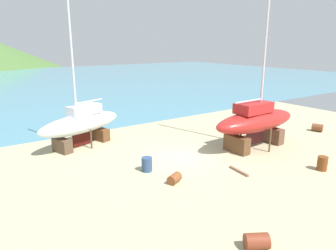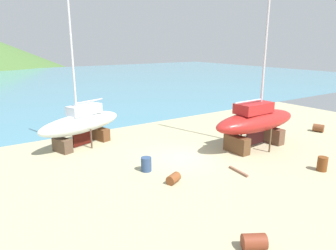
{
  "view_description": "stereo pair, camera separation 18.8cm",
  "coord_description": "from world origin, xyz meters",
  "px_view_note": "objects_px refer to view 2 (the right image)",
  "views": [
    {
      "loc": [
        -11.8,
        -15.24,
        7.37
      ],
      "look_at": [
        0.48,
        2.52,
        1.63
      ],
      "focal_mm": 32.85,
      "sensor_mm": 36.0,
      "label": 1
    },
    {
      "loc": [
        -11.65,
        -15.34,
        7.37
      ],
      "look_at": [
        0.48,
        2.52,
        1.63
      ],
      "focal_mm": 32.85,
      "sensor_mm": 36.0,
      "label": 2
    }
  ],
  "objects_px": {
    "sailboat_mid_port": "(82,123)",
    "barrel_blue_faded": "(146,164)",
    "sailboat_large_starboard": "(256,121)",
    "barrel_ochre": "(322,164)",
    "barrel_tipped_left": "(254,242)",
    "barrel_by_slipway": "(173,178)",
    "worker": "(243,119)",
    "barrel_rust_mid": "(318,128)"
  },
  "relations": [
    {
      "from": "barrel_tipped_left",
      "to": "barrel_blue_faded",
      "type": "height_order",
      "value": "barrel_blue_faded"
    },
    {
      "from": "barrel_rust_mid",
      "to": "worker",
      "type": "bearing_deg",
      "value": 134.7
    },
    {
      "from": "barrel_tipped_left",
      "to": "barrel_by_slipway",
      "type": "xyz_separation_m",
      "value": [
        0.75,
        6.23,
        -0.04
      ]
    },
    {
      "from": "sailboat_mid_port",
      "to": "barrel_blue_faded",
      "type": "height_order",
      "value": "sailboat_mid_port"
    },
    {
      "from": "worker",
      "to": "barrel_ochre",
      "type": "xyz_separation_m",
      "value": [
        -3.4,
        -9.37,
        -0.43
      ]
    },
    {
      "from": "sailboat_large_starboard",
      "to": "barrel_blue_faded",
      "type": "distance_m",
      "value": 8.91
    },
    {
      "from": "barrel_ochre",
      "to": "barrel_tipped_left",
      "type": "bearing_deg",
      "value": -163.89
    },
    {
      "from": "barrel_by_slipway",
      "to": "barrel_blue_faded",
      "type": "height_order",
      "value": "barrel_blue_faded"
    },
    {
      "from": "worker",
      "to": "barrel_ochre",
      "type": "distance_m",
      "value": 9.97
    },
    {
      "from": "barrel_by_slipway",
      "to": "sailboat_large_starboard",
      "type": "bearing_deg",
      "value": 10.61
    },
    {
      "from": "sailboat_large_starboard",
      "to": "barrel_ochre",
      "type": "xyz_separation_m",
      "value": [
        -0.04,
        -5.18,
        -1.55
      ]
    },
    {
      "from": "worker",
      "to": "barrel_tipped_left",
      "type": "height_order",
      "value": "worker"
    },
    {
      "from": "barrel_blue_faded",
      "to": "sailboat_mid_port",
      "type": "bearing_deg",
      "value": 102.53
    },
    {
      "from": "sailboat_mid_port",
      "to": "barrel_tipped_left",
      "type": "height_order",
      "value": "sailboat_mid_port"
    },
    {
      "from": "barrel_by_slipway",
      "to": "barrel_blue_faded",
      "type": "xyz_separation_m",
      "value": [
        -0.4,
        2.25,
        0.17
      ]
    },
    {
      "from": "barrel_ochre",
      "to": "barrel_tipped_left",
      "type": "xyz_separation_m",
      "value": [
        -9.06,
        -2.62,
        -0.13
      ]
    },
    {
      "from": "barrel_rust_mid",
      "to": "barrel_by_slipway",
      "type": "bearing_deg",
      "value": -175.61
    },
    {
      "from": "worker",
      "to": "barrel_rust_mid",
      "type": "bearing_deg",
      "value": 19.19
    },
    {
      "from": "barrel_ochre",
      "to": "barrel_by_slipway",
      "type": "relative_size",
      "value": 1.08
    },
    {
      "from": "sailboat_large_starboard",
      "to": "barrel_rust_mid",
      "type": "height_order",
      "value": "sailboat_large_starboard"
    },
    {
      "from": "sailboat_mid_port",
      "to": "barrel_rust_mid",
      "type": "xyz_separation_m",
      "value": [
        18.07,
        -7.77,
        -1.4
      ]
    },
    {
      "from": "worker",
      "to": "barrel_tipped_left",
      "type": "relative_size",
      "value": 1.91
    },
    {
      "from": "sailboat_mid_port",
      "to": "barrel_rust_mid",
      "type": "distance_m",
      "value": 19.72
    },
    {
      "from": "barrel_rust_mid",
      "to": "sailboat_mid_port",
      "type": "bearing_deg",
      "value": 156.75
    },
    {
      "from": "sailboat_mid_port",
      "to": "barrel_by_slipway",
      "type": "bearing_deg",
      "value": 83.13
    },
    {
      "from": "sailboat_large_starboard",
      "to": "worker",
      "type": "distance_m",
      "value": 5.48
    },
    {
      "from": "barrel_rust_mid",
      "to": "barrel_blue_faded",
      "type": "bearing_deg",
      "value": 176.52
    },
    {
      "from": "worker",
      "to": "barrel_rust_mid",
      "type": "xyz_separation_m",
      "value": [
        4.46,
        -4.51,
        -0.53
      ]
    },
    {
      "from": "barrel_ochre",
      "to": "barrel_by_slipway",
      "type": "bearing_deg",
      "value": 156.47
    },
    {
      "from": "barrel_by_slipway",
      "to": "sailboat_mid_port",
      "type": "bearing_deg",
      "value": 101.92
    },
    {
      "from": "worker",
      "to": "barrel_rust_mid",
      "type": "distance_m",
      "value": 6.37
    },
    {
      "from": "barrel_ochre",
      "to": "barrel_blue_faded",
      "type": "relative_size",
      "value": 1.01
    },
    {
      "from": "sailboat_large_starboard",
      "to": "worker",
      "type": "relative_size",
      "value": 8.39
    },
    {
      "from": "barrel_tipped_left",
      "to": "sailboat_mid_port",
      "type": "bearing_deg",
      "value": 94.33
    },
    {
      "from": "barrel_ochre",
      "to": "sailboat_large_starboard",
      "type": "bearing_deg",
      "value": 89.57
    },
    {
      "from": "sailboat_mid_port",
      "to": "barrel_ochre",
      "type": "height_order",
      "value": "sailboat_mid_port"
    },
    {
      "from": "sailboat_mid_port",
      "to": "barrel_ochre",
      "type": "xyz_separation_m",
      "value": [
        10.21,
        -12.62,
        -1.3
      ]
    },
    {
      "from": "sailboat_mid_port",
      "to": "barrel_ochre",
      "type": "distance_m",
      "value": 16.29
    },
    {
      "from": "sailboat_large_starboard",
      "to": "barrel_by_slipway",
      "type": "xyz_separation_m",
      "value": [
        -8.35,
        -1.56,
        -1.72
      ]
    },
    {
      "from": "sailboat_mid_port",
      "to": "barrel_blue_faded",
      "type": "xyz_separation_m",
      "value": [
        1.5,
        -6.76,
        -1.31
      ]
    },
    {
      "from": "sailboat_large_starboard",
      "to": "barrel_blue_faded",
      "type": "height_order",
      "value": "sailboat_large_starboard"
    },
    {
      "from": "barrel_blue_faded",
      "to": "worker",
      "type": "bearing_deg",
      "value": 16.12
    }
  ]
}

